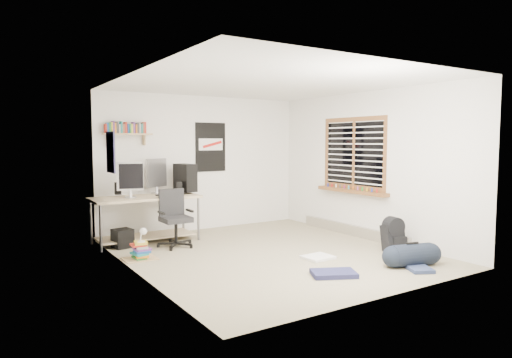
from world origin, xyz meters
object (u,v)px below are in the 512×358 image
book_stack (140,249)px  duffel_bag (412,256)px  office_chair (176,216)px  desk (146,220)px  backpack (393,238)px

book_stack → duffel_bag: bearing=-37.8°
office_chair → duffel_bag: bearing=-48.2°
desk → backpack: bearing=-24.8°
desk → duffel_bag: 4.16m
duffel_bag → book_stack: 3.73m
desk → book_stack: desk is taller
desk → backpack: 3.94m
desk → backpack: (2.95, -2.61, -0.16)m
duffel_bag → desk: bearing=141.9°
duffel_bag → office_chair: bearing=143.7°
book_stack → office_chair: bearing=31.7°
backpack → duffel_bag: size_ratio=0.71×
book_stack → desk: bearing=66.6°
office_chair → backpack: size_ratio=2.20×
office_chair → desk: bearing=119.6°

